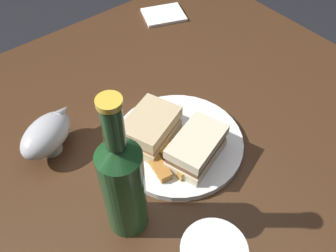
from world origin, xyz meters
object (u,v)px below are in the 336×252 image
Objects in this scene: plate at (177,143)px; sandwich_half_left at (151,128)px; sandwich_half_right at (195,149)px; gravy_boat at (47,135)px; cider_bottle at (123,184)px; napkin at (164,15)px.

sandwich_half_left is at bearing -45.73° from plate.
sandwich_half_right is (0.00, 0.05, 0.03)m from plate.
sandwich_half_left is at bearing 145.49° from gravy_boat.
sandwich_half_left reaches higher than sandwich_half_right.
cider_bottle is at bearing 39.82° from sandwich_half_left.
napkin is (-0.43, -0.45, -0.11)m from cider_bottle.
sandwich_half_left is at bearing 48.40° from napkin.
gravy_boat reaches higher than napkin.
plate is 0.90× the size of cider_bottle.
sandwich_half_left is 0.19m from gravy_boat.
cider_bottle is at bearing 97.91° from gravy_boat.
plate is 0.21m from cider_bottle.
sandwich_half_left is 0.99× the size of sandwich_half_right.
cider_bottle reaches higher than sandwich_half_left.
plate is at bearing -156.74° from cider_bottle.
plate reaches higher than napkin.
cider_bottle is 0.63m from napkin.
gravy_boat reaches higher than plate.
sandwich_half_left reaches higher than plate.
napkin is at bearing -125.16° from plate.
plate is 1.85× the size of gravy_boat.
sandwich_half_right is at bearing 111.48° from sandwich_half_left.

